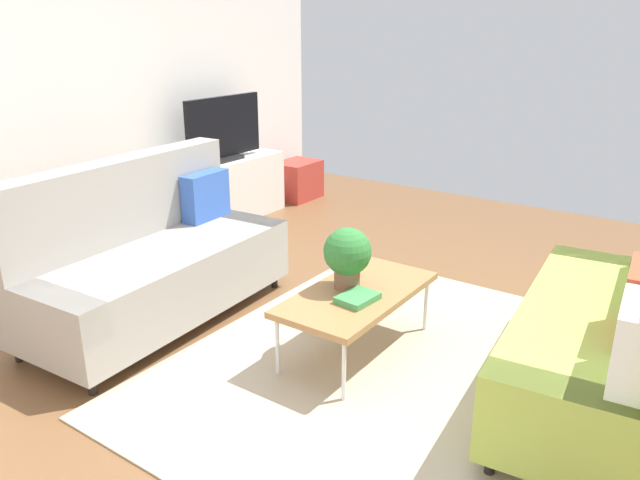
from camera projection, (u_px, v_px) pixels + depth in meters
name	position (u px, v px, depth m)	size (l,w,h in m)	color
ground_plane	(346.00, 343.00, 4.00)	(7.68, 7.68, 0.00)	brown
wall_far	(62.00, 89.00, 5.04)	(6.40, 0.12, 2.90)	white
area_rug	(380.00, 364.00, 3.75)	(2.90, 2.20, 0.01)	tan
couch_beige	(151.00, 258.00, 4.22)	(1.95, 0.95, 1.10)	gray
couch_green	(619.00, 332.00, 3.20)	(1.97, 1.02, 1.10)	#A3BC4C
coffee_table	(357.00, 295.00, 3.76)	(1.10, 0.56, 0.42)	#9E7042
tv_console	(226.00, 190.00, 6.38)	(1.40, 0.44, 0.64)	silver
tv	(224.00, 130.00, 6.16)	(1.00, 0.20, 0.64)	black
storage_trunk	(297.00, 180.00, 7.21)	(0.52, 0.40, 0.44)	#B2382D
potted_plant	(347.00, 254.00, 3.73)	(0.29, 0.29, 0.39)	brown
table_book_0	(358.00, 298.00, 3.61)	(0.24, 0.18, 0.04)	#3F8C4C
vase_0	(177.00, 161.00, 5.83)	(0.10, 0.10, 0.17)	#4C72B2
vase_1	(190.00, 160.00, 5.96)	(0.12, 0.12, 0.13)	silver
bottle_0	(210.00, 156.00, 6.04)	(0.05, 0.05, 0.18)	gold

